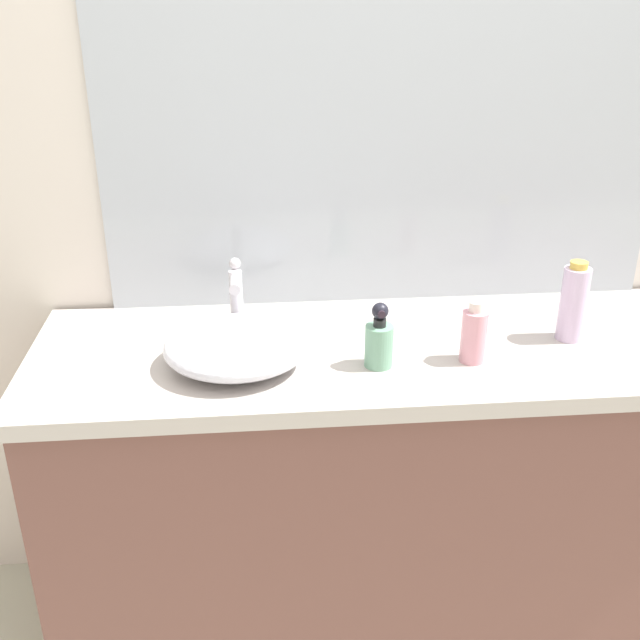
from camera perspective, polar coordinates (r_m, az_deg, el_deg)
The scene contains 8 objects.
bathroom_wall_rear at distance 1.94m, azimuth 5.17°, elevation 14.62°, with size 6.00×0.06×2.60m, color silver.
vanity_counter at distance 2.00m, azimuth 5.52°, elevation -12.73°, with size 1.73×0.56×0.85m.
wall_mirror_panel at distance 1.88m, azimuth 5.27°, elevation 19.90°, with size 1.41×0.01×1.27m, color #B2BCC6.
sink_basin at distance 1.67m, azimuth -6.39°, elevation -1.99°, with size 0.32×0.30×0.09m, color silver.
faucet at distance 1.80m, azimuth -6.41°, elevation 2.05°, with size 0.03×0.12×0.18m.
soap_dispenser at distance 1.65m, azimuth 4.52°, elevation -1.60°, with size 0.06×0.06×0.15m.
lotion_bottle at distance 1.70m, azimuth 11.62°, elevation -1.10°, with size 0.06×0.06×0.14m.
perfume_bottle at distance 1.85m, azimuth 18.71°, elevation 1.26°, with size 0.06×0.06×0.19m.
Camera 1 is at (-0.34, -1.15, 1.63)m, focal length 42.08 mm.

